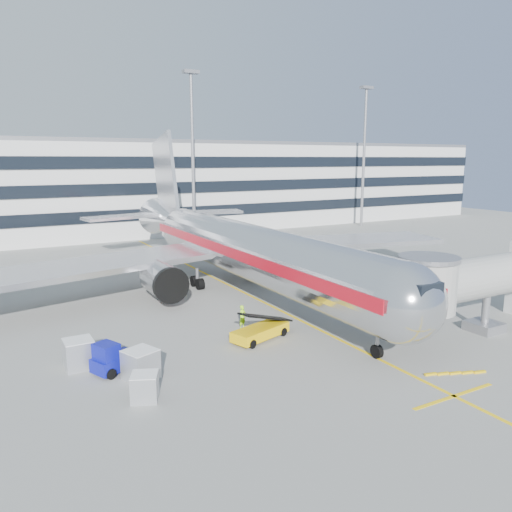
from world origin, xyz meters
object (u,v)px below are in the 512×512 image
belt_loader (260,331)px  cargo_container_front (145,387)px  baggage_tug (112,359)px  ramp_worker (243,317)px  main_jet (236,247)px  cargo_container_right (79,354)px  cargo_container_left (141,364)px

belt_loader → cargo_container_front: 10.91m
baggage_tug → cargo_container_front: size_ratio=1.63×
belt_loader → ramp_worker: belt_loader is taller
main_jet → ramp_worker: (-4.87, -10.52, -3.33)m
belt_loader → cargo_container_right: 12.10m
belt_loader → ramp_worker: bearing=90.6°
belt_loader → cargo_container_right: size_ratio=2.72×
baggage_tug → cargo_container_left: baggage_tug is taller
cargo_container_front → baggage_tug: bearing=98.8°
cargo_container_right → ramp_worker: 12.10m
cargo_container_right → cargo_container_front: (2.26, -6.03, -0.17)m
baggage_tug → ramp_worker: 10.88m
cargo_container_right → belt_loader: bearing=-5.6°
belt_loader → baggage_tug: bearing=-177.1°
main_jet → belt_loader: main_jet is taller
belt_loader → cargo_container_left: 9.48m
ramp_worker → cargo_container_front: bearing=-168.5°
baggage_tug → cargo_container_front: (0.67, -4.32, -0.11)m
belt_loader → ramp_worker: size_ratio=2.69×
baggage_tug → cargo_container_left: (1.23, -1.69, 0.05)m
baggage_tug → cargo_container_front: 4.38m
cargo_container_right → ramp_worker: size_ratio=0.99×
baggage_tug → cargo_container_right: 2.33m
belt_loader → cargo_container_left: size_ratio=2.27×
cargo_container_right → baggage_tug: bearing=-46.8°
belt_loader → baggage_tug: size_ratio=1.65×
cargo_container_front → ramp_worker: size_ratio=1.00×
cargo_container_right → cargo_container_front: cargo_container_right is taller
baggage_tug → ramp_worker: size_ratio=1.63×
cargo_container_left → ramp_worker: ramp_worker is taller
main_jet → cargo_container_front: size_ratio=28.24×
main_jet → cargo_container_right: size_ratio=28.58×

